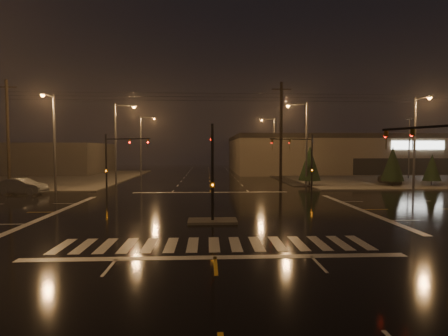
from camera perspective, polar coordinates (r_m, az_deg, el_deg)
The scene contains 27 objects.
ground at distance 25.52m, azimuth -2.01°, elevation -7.00°, with size 140.00×140.00×0.00m, color black.
sidewalk_ne at distance 63.06m, azimuth 26.03°, elevation -1.28°, with size 36.00×36.00×0.12m, color #45433D.
sidewalk_nw at distance 62.78m, azimuth -30.94°, elevation -1.42°, with size 36.00×36.00×0.12m, color #45433D.
median_island at distance 21.58m, azimuth -1.88°, elevation -8.65°, with size 3.00×1.60×0.15m, color #45433D.
crosswalk at distance 16.73m, azimuth -1.63°, elevation -12.34°, with size 15.00×2.60×0.01m, color beige.
stop_bar_near at distance 14.81m, azimuth -1.48°, elevation -14.39°, with size 16.00×0.50×0.01m, color beige.
stop_bar_far at distance 36.40m, azimuth -2.22°, elevation -3.99°, with size 16.00×0.50×0.01m, color beige.
parking_lot at distance 63.94m, azimuth 30.82°, elevation -1.36°, with size 50.00×24.00×0.08m, color black.
retail_building at distance 79.40m, azimuth 23.71°, elevation 2.32°, with size 60.20×28.30×7.20m.
commercial_block at distance 75.59m, azimuth -30.04°, elevation 1.36°, with size 30.00×18.00×5.60m, color #3B3834.
signal_mast_median at distance 22.08m, azimuth -1.93°, elevation 1.23°, with size 0.25×4.59×6.00m.
signal_mast_ne at distance 36.61m, azimuth 12.82°, elevation 1.92°, with size 4.84×1.86×6.00m.
signal_mast_nw at distance 36.45m, azimuth -17.33°, elevation 1.86°, with size 4.84×1.86×6.00m.
signal_mast_se at distance 18.65m, azimuth 31.65°, elevation 0.34°, with size 1.55×3.87×6.00m.
streetlight_1 at distance 44.51m, azimuth -16.92°, elevation 4.64°, with size 2.77×0.32×10.00m.
streetlight_2 at distance 60.14m, azimuth -13.17°, elevation 4.23°, with size 2.77×0.32×10.00m.
streetlight_3 at distance 42.73m, azimuth 12.93°, elevation 4.76°, with size 2.77×0.32×10.00m.
streetlight_4 at distance 62.22m, azimuth 7.95°, elevation 4.23°, with size 2.77×0.32×10.00m.
streetlight_5 at distance 39.59m, azimuth -26.16°, elevation 4.68°, with size 0.32×2.77×10.00m.
streetlight_6 at distance 42.64m, azimuth 28.93°, elevation 4.47°, with size 0.32×2.77×10.00m.
utility_pole_0 at distance 44.78m, azimuth -31.81°, elevation 4.73°, with size 2.20×0.32×12.00m.
utility_pole_1 at distance 40.04m, azimuth 9.30°, elevation 5.39°, with size 2.20×0.32×12.00m.
conifer_0 at distance 43.82m, azimuth 13.81°, elevation 0.76°, with size 2.68×2.68×4.88m.
conifer_1 at distance 46.67m, azimuth 25.82°, elevation 0.65°, with size 2.64×2.64×4.83m.
conifer_2 at distance 48.87m, azimuth 30.83°, elevation 0.08°, with size 2.05×2.05×3.91m.
car_parked at distance 49.55m, azimuth 25.37°, elevation -1.61°, with size 1.65×4.11×1.40m, color black.
car_crossing at distance 40.37m, azimuth -30.08°, elevation -2.58°, with size 1.68×4.81×1.58m, color slate.
Camera 1 is at (-0.30, -25.13, 4.43)m, focal length 28.00 mm.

